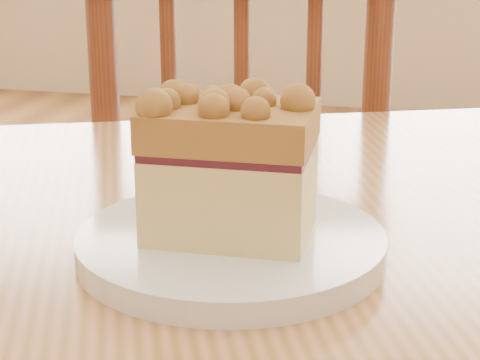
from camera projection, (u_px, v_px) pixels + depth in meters
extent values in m
cube|color=#C17A4B|center=(170.00, 278.00, 0.62)|extent=(1.46, 1.23, 0.04)
cube|color=brown|center=(235.00, 249.00, 1.35)|extent=(0.54, 0.54, 0.04)
cylinder|color=brown|center=(322.00, 333.00, 1.61)|extent=(0.04, 0.04, 0.45)
cylinder|color=brown|center=(140.00, 337.00, 1.59)|extent=(0.04, 0.04, 0.45)
cylinder|color=brown|center=(374.00, 139.00, 1.10)|extent=(0.04, 0.04, 0.48)
cylinder|color=brown|center=(107.00, 143.00, 1.08)|extent=(0.04, 0.04, 0.48)
cylinder|color=brown|center=(312.00, 147.00, 1.10)|extent=(0.02, 0.02, 0.41)
cylinder|color=brown|center=(242.00, 148.00, 1.09)|extent=(0.02, 0.02, 0.41)
cylinder|color=brown|center=(171.00, 149.00, 1.09)|extent=(0.02, 0.02, 0.41)
cylinder|color=white|center=(231.00, 244.00, 0.61)|extent=(0.23, 0.23, 0.02)
cylinder|color=white|center=(231.00, 251.00, 0.61)|extent=(0.16, 0.16, 0.01)
cube|color=#FFEC90|center=(231.00, 193.00, 0.60)|extent=(0.12, 0.09, 0.06)
cube|color=#411222|center=(230.00, 147.00, 0.59)|extent=(0.12, 0.09, 0.01)
cube|color=olive|center=(230.00, 125.00, 0.58)|extent=(0.12, 0.09, 0.03)
sphere|color=olive|center=(265.00, 112.00, 0.54)|extent=(0.02, 0.02, 0.02)
sphere|color=olive|center=(167.00, 95.00, 0.60)|extent=(0.02, 0.02, 0.02)
sphere|color=olive|center=(203.00, 98.00, 0.59)|extent=(0.02, 0.02, 0.02)
sphere|color=olive|center=(191.00, 104.00, 0.58)|extent=(0.01, 0.01, 0.01)
sphere|color=olive|center=(302.00, 95.00, 0.59)|extent=(0.03, 0.03, 0.03)
sphere|color=olive|center=(154.00, 107.00, 0.56)|extent=(0.02, 0.02, 0.02)
sphere|color=olive|center=(188.00, 110.00, 0.55)|extent=(0.02, 0.02, 0.02)
sphere|color=olive|center=(263.00, 95.00, 0.60)|extent=(0.02, 0.02, 0.02)
sphere|color=olive|center=(225.00, 102.00, 0.57)|extent=(0.02, 0.02, 0.02)
sphere|color=olive|center=(175.00, 108.00, 0.56)|extent=(0.02, 0.02, 0.02)
sphere|color=olive|center=(204.00, 97.00, 0.59)|extent=(0.02, 0.02, 0.02)
sphere|color=olive|center=(296.00, 93.00, 0.60)|extent=(0.02, 0.02, 0.02)
sphere|color=olive|center=(288.00, 111.00, 0.55)|extent=(0.02, 0.02, 0.02)
sphere|color=olive|center=(159.00, 107.00, 0.56)|extent=(0.02, 0.02, 0.02)
sphere|color=olive|center=(135.00, 132.00, 0.58)|extent=(0.01, 0.01, 0.01)
sphere|color=olive|center=(136.00, 179.00, 0.58)|extent=(0.01, 0.01, 0.01)
sphere|color=olive|center=(160.00, 108.00, 0.61)|extent=(0.02, 0.02, 0.02)
sphere|color=olive|center=(147.00, 170.00, 0.60)|extent=(0.01, 0.01, 0.01)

